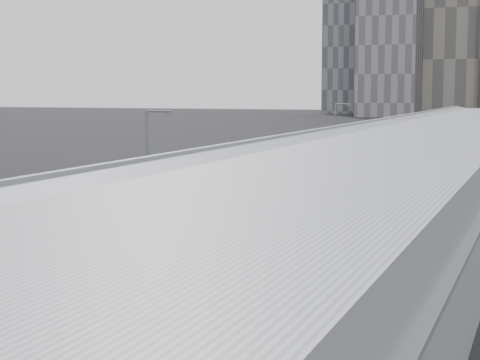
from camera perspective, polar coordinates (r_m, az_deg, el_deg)
The scene contains 19 objects.
sidewalk at distance 61.56m, azimuth 9.17°, elevation -2.72°, with size 10.00×170.00×0.12m, color gray.
lane_line at distance 64.51m, azimuth 0.00°, elevation -2.27°, with size 0.12×160.00×0.02m, color gold.
depot at distance 60.44m, azimuth 12.94°, elevation 0.33°, with size 12.45×160.40×7.20m.
bus_1 at distance 31.63m, azimuth -16.03°, elevation -8.69°, with size 3.90×13.26×3.82m.
bus_2 at distance 45.13m, azimuth -5.17°, elevation -4.11°, with size 2.76×12.32×3.59m.
bus_3 at distance 56.05m, azimuth 0.70°, elevation -2.05°, with size 3.25×12.27×3.55m.
bus_4 at distance 69.79m, azimuth 5.10°, elevation -0.42°, with size 2.71×12.08×3.53m.
bus_5 at distance 84.90m, azimuth 7.55°, elevation 0.86°, with size 3.21×13.41×3.89m.
bus_6 at distance 95.06m, azimuth 9.11°, elevation 1.47°, with size 3.18×14.00×4.07m.
bus_7 at distance 108.79m, azimuth 10.78°, elevation 2.05°, with size 3.31×14.06×4.08m.
bus_8 at distance 123.93m, azimuth 11.95°, elevation 2.52°, with size 3.85×13.98×4.03m.
bus_9 at distance 139.95m, azimuth 12.97°, elevation 2.83°, with size 3.57×12.20×3.51m.
tree_1 at distance 43.84m, azimuth -0.01°, elevation -1.72°, with size 2.00×2.00×4.56m.
tree_2 at distance 65.02m, azimuth 7.16°, elevation 0.90°, with size 1.80×1.80×4.49m.
tree_3 at distance 86.26m, azimuth 10.60°, elevation 1.75°, with size 1.87×1.87×3.89m.
street_lamp_near at distance 54.49m, azimuth -6.43°, elevation 1.27°, with size 2.04×0.22×8.44m.
street_lamp_far at distance 105.52m, azimuth 6.88°, elevation 3.62°, with size 2.04×0.22×8.11m.
shipping_container at distance 115.16m, azimuth 7.19°, elevation 2.14°, with size 2.24×6.07×2.66m, color #123B21.
suv at distance 131.73m, azimuth 9.47°, elevation 2.37°, with size 2.44×5.30×1.47m, color black.
Camera 1 is at (21.37, -4.53, 9.69)m, focal length 60.00 mm.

